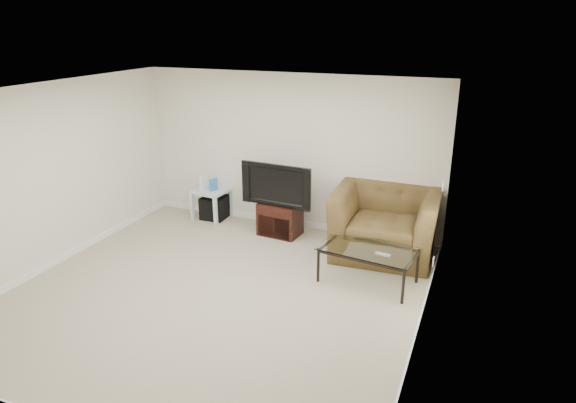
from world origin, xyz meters
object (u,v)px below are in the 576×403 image
at_px(tv_stand, 280,219).
at_px(side_table, 212,204).
at_px(coffee_table, 368,265).
at_px(recliner, 386,212).
at_px(television, 279,183).
at_px(subwoofer, 215,208).

height_order(tv_stand, side_table, tv_stand).
xyz_separation_m(side_table, coffee_table, (3.04, -1.28, -0.02)).
height_order(side_table, recliner, recliner).
bearing_deg(coffee_table, tv_stand, 147.89).
relative_size(recliner, coffee_table, 1.21).
height_order(recliner, coffee_table, recliner).
xyz_separation_m(television, coffee_table, (1.68, -1.02, -0.62)).
xyz_separation_m(side_table, recliner, (3.05, -0.31, 0.39)).
bearing_deg(tv_stand, subwoofer, 174.74).
height_order(subwoofer, coffee_table, coffee_table).
bearing_deg(recliner, tv_stand, 174.42).
bearing_deg(television, recliner, 2.04).
relative_size(subwoofer, recliner, 0.27).
bearing_deg(side_table, coffee_table, -22.84).
xyz_separation_m(tv_stand, side_table, (-1.37, 0.23, -0.00)).
bearing_deg(recliner, television, 175.32).
relative_size(tv_stand, coffee_table, 0.52).
relative_size(side_table, coffee_table, 0.44).
distance_m(television, coffee_table, 2.06).
bearing_deg(television, side_table, 173.26).
bearing_deg(television, subwoofer, 172.25).
bearing_deg(coffee_table, television, 148.58).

